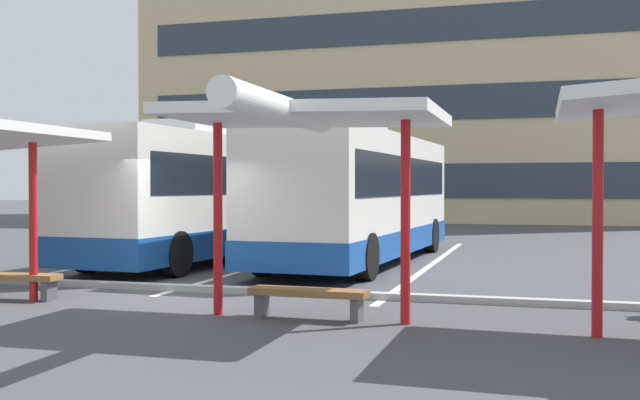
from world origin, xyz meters
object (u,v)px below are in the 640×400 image
object	(u,v)px
coach_bus_1	(360,197)
waiting_shelter_2	(303,119)
coach_bus_0	(217,197)
bench_2	(10,280)
bench_3	(308,296)

from	to	relation	value
coach_bus_1	waiting_shelter_2	bearing A→B (deg)	-82.32
coach_bus_0	waiting_shelter_2	xyz separation A→B (m)	(5.15, -8.56, 1.25)
coach_bus_0	waiting_shelter_2	size ratio (longest dim) A/B	2.55
bench_2	waiting_shelter_2	distance (m)	6.15
waiting_shelter_2	bench_3	xyz separation A→B (m)	(0.00, 0.27, -2.59)
coach_bus_0	bench_2	bearing A→B (deg)	-92.84
coach_bus_1	bench_3	distance (m)	8.53
bench_2	coach_bus_1	bearing A→B (deg)	61.11
coach_bus_0	bench_3	xyz separation A→B (m)	(5.15, -8.29, -1.34)
bench_3	coach_bus_1	bearing A→B (deg)	97.93
coach_bus_0	bench_2	size ratio (longest dim) A/B	6.36
coach_bus_1	waiting_shelter_2	size ratio (longest dim) A/B	2.32
coach_bus_1	waiting_shelter_2	world-z (taller)	coach_bus_1
coach_bus_1	bench_3	world-z (taller)	coach_bus_1
bench_2	bench_3	size ratio (longest dim) A/B	1.01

